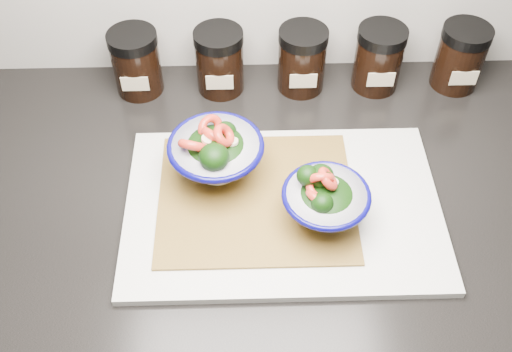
{
  "coord_description": "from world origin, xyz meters",
  "views": [
    {
      "loc": [
        -0.1,
        0.89,
        1.59
      ],
      "look_at": [
        -0.08,
        1.43,
        0.96
      ],
      "focal_mm": 42.0,
      "sensor_mm": 36.0,
      "label": 1
    }
  ],
  "objects_px": {
    "bowl_right": "(325,200)",
    "spice_jar_c": "(302,59)",
    "bowl_left": "(216,154)",
    "spice_jar_b": "(220,61)",
    "spice_jar_a": "(136,62)",
    "spice_jar_e": "(460,57)",
    "cutting_board": "(283,207)",
    "spice_jar_d": "(378,58)"
  },
  "relations": [
    {
      "from": "bowl_right",
      "to": "cutting_board",
      "type": "bearing_deg",
      "value": 152.82
    },
    {
      "from": "bowl_right",
      "to": "bowl_left",
      "type": "bearing_deg",
      "value": 149.99
    },
    {
      "from": "cutting_board",
      "to": "spice_jar_d",
      "type": "distance_m",
      "value": 0.33
    },
    {
      "from": "cutting_board",
      "to": "spice_jar_a",
      "type": "height_order",
      "value": "spice_jar_a"
    },
    {
      "from": "spice_jar_b",
      "to": "spice_jar_a",
      "type": "bearing_deg",
      "value": 180.0
    },
    {
      "from": "spice_jar_a",
      "to": "spice_jar_e",
      "type": "xyz_separation_m",
      "value": [
        0.54,
        0.0,
        0.0
      ]
    },
    {
      "from": "spice_jar_b",
      "to": "spice_jar_e",
      "type": "distance_m",
      "value": 0.4
    },
    {
      "from": "spice_jar_b",
      "to": "spice_jar_e",
      "type": "height_order",
      "value": "same"
    },
    {
      "from": "bowl_left",
      "to": "spice_jar_c",
      "type": "bearing_deg",
      "value": 56.91
    },
    {
      "from": "spice_jar_a",
      "to": "spice_jar_e",
      "type": "relative_size",
      "value": 1.0
    },
    {
      "from": "spice_jar_a",
      "to": "spice_jar_b",
      "type": "relative_size",
      "value": 1.0
    },
    {
      "from": "bowl_left",
      "to": "spice_jar_b",
      "type": "xyz_separation_m",
      "value": [
        0.0,
        0.21,
        -0.0
      ]
    },
    {
      "from": "bowl_left",
      "to": "spice_jar_c",
      "type": "relative_size",
      "value": 1.23
    },
    {
      "from": "spice_jar_e",
      "to": "bowl_right",
      "type": "bearing_deg",
      "value": -130.85
    },
    {
      "from": "spice_jar_b",
      "to": "spice_jar_e",
      "type": "relative_size",
      "value": 1.0
    },
    {
      "from": "spice_jar_b",
      "to": "spice_jar_d",
      "type": "xyz_separation_m",
      "value": [
        0.27,
        0.0,
        0.0
      ]
    },
    {
      "from": "bowl_left",
      "to": "spice_jar_a",
      "type": "bearing_deg",
      "value": 122.49
    },
    {
      "from": "bowl_left",
      "to": "spice_jar_a",
      "type": "height_order",
      "value": "bowl_left"
    },
    {
      "from": "spice_jar_c",
      "to": "spice_jar_e",
      "type": "distance_m",
      "value": 0.27
    },
    {
      "from": "spice_jar_b",
      "to": "spice_jar_c",
      "type": "relative_size",
      "value": 1.0
    },
    {
      "from": "bowl_right",
      "to": "spice_jar_d",
      "type": "height_order",
      "value": "spice_jar_d"
    },
    {
      "from": "cutting_board",
      "to": "spice_jar_d",
      "type": "relative_size",
      "value": 3.98
    },
    {
      "from": "spice_jar_a",
      "to": "spice_jar_b",
      "type": "bearing_deg",
      "value": 0.0
    },
    {
      "from": "spice_jar_c",
      "to": "spice_jar_d",
      "type": "distance_m",
      "value": 0.13
    },
    {
      "from": "spice_jar_b",
      "to": "spice_jar_c",
      "type": "xyz_separation_m",
      "value": [
        0.14,
        0.0,
        0.0
      ]
    },
    {
      "from": "spice_jar_a",
      "to": "bowl_right",
      "type": "bearing_deg",
      "value": -46.54
    },
    {
      "from": "bowl_right",
      "to": "spice_jar_b",
      "type": "bearing_deg",
      "value": 115.85
    },
    {
      "from": "spice_jar_d",
      "to": "spice_jar_a",
      "type": "bearing_deg",
      "value": 180.0
    },
    {
      "from": "spice_jar_c",
      "to": "spice_jar_d",
      "type": "relative_size",
      "value": 1.0
    },
    {
      "from": "spice_jar_c",
      "to": "spice_jar_e",
      "type": "height_order",
      "value": "same"
    },
    {
      "from": "bowl_left",
      "to": "spice_jar_a",
      "type": "xyz_separation_m",
      "value": [
        -0.14,
        0.21,
        -0.0
      ]
    },
    {
      "from": "bowl_left",
      "to": "cutting_board",
      "type": "bearing_deg",
      "value": -31.54
    },
    {
      "from": "spice_jar_e",
      "to": "spice_jar_a",
      "type": "bearing_deg",
      "value": 180.0
    },
    {
      "from": "spice_jar_b",
      "to": "spice_jar_c",
      "type": "distance_m",
      "value": 0.14
    },
    {
      "from": "spice_jar_a",
      "to": "spice_jar_d",
      "type": "distance_m",
      "value": 0.41
    },
    {
      "from": "spice_jar_a",
      "to": "spice_jar_e",
      "type": "bearing_deg",
      "value": 0.0
    },
    {
      "from": "bowl_left",
      "to": "spice_jar_c",
      "type": "distance_m",
      "value": 0.26
    },
    {
      "from": "cutting_board",
      "to": "spice_jar_e",
      "type": "xyz_separation_m",
      "value": [
        0.31,
        0.27,
        0.05
      ]
    },
    {
      "from": "bowl_right",
      "to": "spice_jar_b",
      "type": "relative_size",
      "value": 1.07
    },
    {
      "from": "cutting_board",
      "to": "bowl_right",
      "type": "xyz_separation_m",
      "value": [
        0.05,
        -0.03,
        0.05
      ]
    },
    {
      "from": "bowl_right",
      "to": "spice_jar_c",
      "type": "xyz_separation_m",
      "value": [
        -0.01,
        0.3,
        0.0
      ]
    },
    {
      "from": "bowl_left",
      "to": "bowl_right",
      "type": "bearing_deg",
      "value": -30.01
    }
  ]
}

